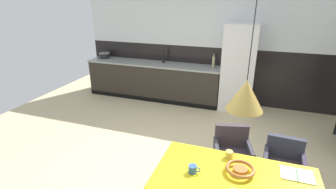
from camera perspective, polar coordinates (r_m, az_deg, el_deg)
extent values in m
plane|color=#CAB98D|center=(3.93, 2.01, -17.17)|extent=(8.53, 8.53, 0.00)
cube|color=black|center=(6.30, 10.32, 4.53)|extent=(6.56, 0.12, 1.32)
cube|color=silver|center=(6.06, 11.17, 16.56)|extent=(6.56, 0.12, 1.32)
cube|color=#2F2922|center=(6.41, -3.34, 3.01)|extent=(3.34, 0.60, 0.87)
cube|color=#939993|center=(6.29, -3.43, 6.94)|extent=(3.37, 0.63, 0.04)
cube|color=black|center=(6.28, -4.32, -1.14)|extent=(3.34, 0.01, 0.10)
cube|color=silver|center=(5.82, 15.55, 5.77)|extent=(0.70, 0.60, 1.92)
cube|color=yellow|center=(2.79, 14.96, -17.89)|extent=(1.64, 0.88, 0.03)
cylinder|color=yellow|center=(3.42, 1.36, -16.38)|extent=(0.04, 0.04, 0.70)
cube|color=#37303B|center=(3.64, 14.27, -13.29)|extent=(0.58, 0.56, 0.06)
cube|color=#3D3237|center=(3.70, 14.10, -8.99)|extent=(0.46, 0.19, 0.34)
cube|color=#34313C|center=(3.63, 17.92, -11.93)|extent=(0.15, 0.41, 0.14)
cube|color=#323337|center=(3.55, 10.84, -11.96)|extent=(0.15, 0.41, 0.14)
cylinder|color=black|center=(3.66, 17.64, -17.82)|extent=(0.02, 0.02, 0.39)
cylinder|color=black|center=(3.59, 11.09, -17.96)|extent=(0.02, 0.02, 0.39)
cylinder|color=black|center=(3.95, 16.51, -14.38)|extent=(0.02, 0.02, 0.39)
cylinder|color=black|center=(3.89, 10.55, -14.43)|extent=(0.02, 0.02, 0.39)
cylinder|color=black|center=(3.92, 16.74, -18.21)|extent=(0.12, 0.41, 0.02)
cylinder|color=black|center=(3.85, 10.61, -18.33)|extent=(0.12, 0.41, 0.02)
cube|color=#37303B|center=(3.66, 24.45, -14.76)|extent=(0.51, 0.49, 0.06)
cube|color=#333443|center=(3.73, 24.86, -10.71)|extent=(0.46, 0.11, 0.31)
cube|color=#352F40|center=(3.63, 28.23, -13.85)|extent=(0.08, 0.42, 0.14)
cube|color=#332F3B|center=(3.59, 21.13, -13.00)|extent=(0.08, 0.42, 0.14)
cylinder|color=black|center=(3.62, 20.61, -18.85)|extent=(0.02, 0.02, 0.37)
cylinder|color=black|center=(3.96, 26.92, -16.11)|extent=(0.02, 0.02, 0.37)
cylinder|color=black|center=(3.92, 20.94, -15.40)|extent=(0.02, 0.02, 0.37)
cylinder|color=black|center=(3.88, 20.42, -19.15)|extent=(0.04, 0.41, 0.02)
cylinder|color=#B2662D|center=(2.84, 15.92, -16.13)|extent=(0.15, 0.15, 0.06)
torus|color=#AE682B|center=(2.82, 15.96, -15.81)|extent=(0.31, 0.31, 0.04)
cube|color=white|center=(3.01, 25.51, -15.70)|extent=(0.16, 0.23, 0.01)
cube|color=white|center=(3.04, 28.60, -15.92)|extent=(0.16, 0.23, 0.01)
cube|color=#4C7F4C|center=(3.02, 27.09, -15.70)|extent=(0.01, 0.23, 0.00)
cylinder|color=#335B93|center=(2.74, 5.55, -16.37)|extent=(0.09, 0.09, 0.08)
torus|color=#335B93|center=(2.73, 6.73, -16.50)|extent=(0.06, 0.01, 0.06)
cylinder|color=gold|center=(3.02, 13.60, -12.99)|extent=(0.09, 0.09, 0.08)
torus|color=gold|center=(3.02, 14.67, -13.06)|extent=(0.06, 0.01, 0.06)
cylinder|color=black|center=(6.98, -14.08, 8.51)|extent=(0.28, 0.28, 0.13)
cylinder|color=gray|center=(6.96, -14.14, 9.07)|extent=(0.28, 0.28, 0.01)
sphere|color=black|center=(6.96, -14.15, 9.22)|extent=(0.02, 0.02, 0.02)
cylinder|color=black|center=(6.26, -1.05, 8.30)|extent=(0.06, 0.06, 0.25)
cylinder|color=black|center=(6.22, -1.06, 9.74)|extent=(0.03, 0.03, 0.07)
cylinder|color=tan|center=(5.94, 10.22, 7.22)|extent=(0.06, 0.06, 0.25)
cylinder|color=tan|center=(5.91, 10.31, 8.64)|extent=(0.02, 0.02, 0.05)
cylinder|color=black|center=(2.22, 18.63, 13.34)|extent=(0.01, 0.01, 0.83)
cone|color=gold|center=(2.35, 17.06, -0.16)|extent=(0.33, 0.33, 0.28)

